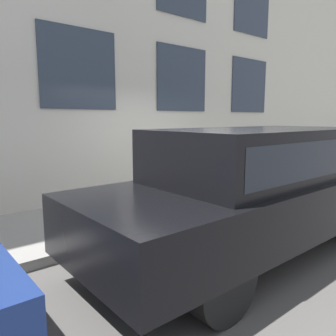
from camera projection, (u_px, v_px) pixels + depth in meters
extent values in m
plane|color=#514F4C|center=(209.00, 221.00, 5.84)|extent=(80.00, 80.00, 0.00)
cube|color=gray|center=(169.00, 204.00, 6.68)|extent=(2.24, 60.00, 0.14)
cube|color=#2D3847|center=(249.00, 86.00, 9.64)|extent=(0.03, 1.56, 1.53)
cube|color=#2D3847|center=(182.00, 79.00, 7.95)|extent=(0.03, 1.56, 1.53)
cube|color=#2D3847|center=(79.00, 69.00, 6.27)|extent=(0.03, 1.56, 1.53)
cube|color=#2D3847|center=(252.00, 7.00, 9.31)|extent=(0.03, 1.56, 1.53)
cylinder|color=gray|center=(191.00, 208.00, 6.09)|extent=(0.31, 0.31, 0.04)
cylinder|color=gray|center=(191.00, 192.00, 6.05)|extent=(0.23, 0.23, 0.64)
sphere|color=slate|center=(191.00, 175.00, 6.00)|extent=(0.24, 0.24, 0.24)
cylinder|color=black|center=(191.00, 171.00, 5.99)|extent=(0.08, 0.08, 0.10)
cylinder|color=gray|center=(197.00, 187.00, 6.14)|extent=(0.09, 0.10, 0.09)
cylinder|color=gray|center=(184.00, 189.00, 5.93)|extent=(0.09, 0.10, 0.09)
cylinder|color=navy|center=(146.00, 196.00, 5.61)|extent=(0.10, 0.10, 0.71)
cylinder|color=navy|center=(141.00, 194.00, 5.73)|extent=(0.10, 0.10, 0.71)
cube|color=#72288C|center=(143.00, 159.00, 5.58)|extent=(0.19, 0.13, 0.53)
cylinder|color=#72288C|center=(148.00, 159.00, 5.47)|extent=(0.08, 0.08, 0.51)
cylinder|color=#72288C|center=(139.00, 158.00, 5.68)|extent=(0.08, 0.08, 0.51)
sphere|color=#8C6647|center=(143.00, 137.00, 5.52)|extent=(0.24, 0.24, 0.24)
cylinder|color=black|center=(222.00, 283.00, 2.90)|extent=(0.24, 0.72, 0.72)
cylinder|color=black|center=(126.00, 235.00, 4.10)|extent=(0.24, 0.72, 0.72)
cylinder|color=black|center=(269.00, 197.00, 6.08)|extent=(0.24, 0.72, 0.72)
cube|color=black|center=(255.00, 202.00, 4.44)|extent=(1.82, 5.06, 0.65)
cube|color=black|center=(263.00, 153.00, 4.42)|extent=(1.60, 3.14, 0.66)
cube|color=#1E232D|center=(263.00, 153.00, 4.42)|extent=(1.61, 2.89, 0.42)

